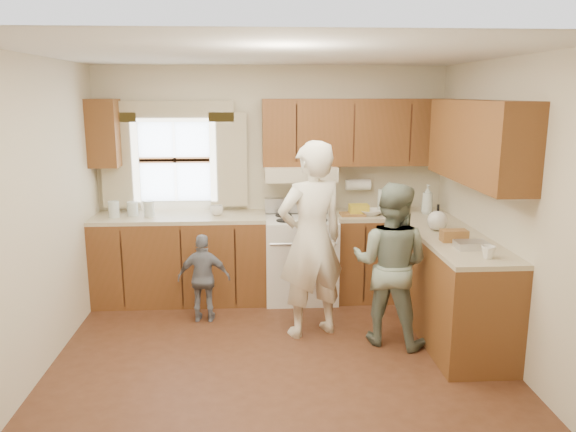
{
  "coord_description": "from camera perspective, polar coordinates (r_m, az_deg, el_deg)",
  "views": [
    {
      "loc": [
        -0.19,
        -4.41,
        2.2
      ],
      "look_at": [
        0.1,
        0.4,
        1.15
      ],
      "focal_mm": 35.0,
      "sensor_mm": 36.0,
      "label": 1
    }
  ],
  "objects": [
    {
      "name": "room",
      "position": [
        4.52,
        -0.96,
        0.14
      ],
      "size": [
        3.8,
        3.8,
        3.8
      ],
      "color": "#462615",
      "rests_on": "ground"
    },
    {
      "name": "kitchen_fixtures",
      "position": [
        5.71,
        4.74,
        -1.54
      ],
      "size": [
        3.8,
        2.25,
        2.15
      ],
      "color": "#482C0F",
      "rests_on": "ground"
    },
    {
      "name": "stove",
      "position": [
        6.12,
        1.29,
        -4.17
      ],
      "size": [
        0.76,
        0.67,
        1.07
      ],
      "color": "silver",
      "rests_on": "ground"
    },
    {
      "name": "woman_left",
      "position": [
        5.1,
        2.37,
        -2.47
      ],
      "size": [
        0.77,
        0.65,
        1.81
      ],
      "primitive_type": "imported",
      "rotation": [
        0.0,
        0.0,
        3.53
      ],
      "color": "white",
      "rests_on": "ground"
    },
    {
      "name": "woman_right",
      "position": [
        5.06,
        10.36,
        -4.84
      ],
      "size": [
        0.88,
        0.82,
        1.46
      ],
      "primitive_type": "imported",
      "rotation": [
        0.0,
        0.0,
        2.66
      ],
      "color": "#234033",
      "rests_on": "ground"
    },
    {
      "name": "child",
      "position": [
        5.57,
        -8.54,
        -6.26
      ],
      "size": [
        0.53,
        0.24,
        0.88
      ],
      "primitive_type": "imported",
      "rotation": [
        0.0,
        0.0,
        3.09
      ],
      "color": "slate",
      "rests_on": "ground"
    }
  ]
}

